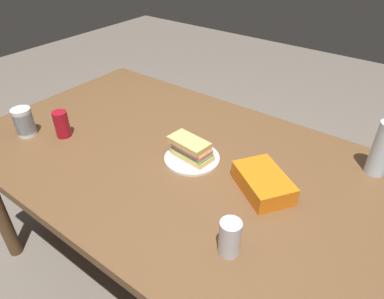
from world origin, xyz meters
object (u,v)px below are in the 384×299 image
(plastic_cup_stack, at_px, (24,122))
(soda_can_silver, at_px, (230,238))
(paper_plate, at_px, (192,158))
(soda_can_red, at_px, (62,124))
(chip_bag, at_px, (263,182))
(dining_table, at_px, (172,168))
(water_bottle_tall, at_px, (382,148))
(sandwich, at_px, (191,149))

(plastic_cup_stack, distance_m, soda_can_silver, 1.09)
(paper_plate, distance_m, soda_can_red, 0.62)
(chip_bag, bearing_deg, plastic_cup_stack, -129.37)
(dining_table, xyz_separation_m, soda_can_red, (0.48, 0.19, 0.14))
(dining_table, relative_size, soda_can_silver, 14.51)
(dining_table, xyz_separation_m, paper_plate, (-0.10, -0.02, 0.09))
(water_bottle_tall, height_order, plastic_cup_stack, water_bottle_tall)
(paper_plate, relative_size, plastic_cup_stack, 1.75)
(chip_bag, xyz_separation_m, water_bottle_tall, (-0.30, -0.36, 0.08))
(water_bottle_tall, bearing_deg, chip_bag, 50.09)
(soda_can_red, height_order, soda_can_silver, same)
(paper_plate, xyz_separation_m, chip_bag, (-0.32, -0.00, 0.03))
(water_bottle_tall, height_order, soda_can_silver, water_bottle_tall)
(dining_table, distance_m, paper_plate, 0.13)
(dining_table, relative_size, sandwich, 9.24)
(dining_table, distance_m, sandwich, 0.16)
(chip_bag, height_order, plastic_cup_stack, plastic_cup_stack)
(chip_bag, height_order, water_bottle_tall, water_bottle_tall)
(sandwich, distance_m, chip_bag, 0.33)
(plastic_cup_stack, bearing_deg, soda_can_silver, 179.54)
(dining_table, bearing_deg, paper_plate, -169.92)
(dining_table, relative_size, plastic_cup_stack, 13.51)
(soda_can_red, relative_size, chip_bag, 0.53)
(sandwich, height_order, plastic_cup_stack, plastic_cup_stack)
(paper_plate, height_order, plastic_cup_stack, plastic_cup_stack)
(chip_bag, bearing_deg, dining_table, -142.65)
(paper_plate, relative_size, soda_can_red, 1.87)
(sandwich, distance_m, plastic_cup_stack, 0.78)
(dining_table, distance_m, chip_bag, 0.43)
(sandwich, height_order, chip_bag, sandwich)
(soda_can_red, bearing_deg, water_bottle_tall, -154.58)
(paper_plate, distance_m, chip_bag, 0.32)
(sandwich, xyz_separation_m, plastic_cup_stack, (0.72, 0.30, 0.01))
(paper_plate, distance_m, water_bottle_tall, 0.73)
(paper_plate, relative_size, sandwich, 1.19)
(sandwich, xyz_separation_m, water_bottle_tall, (-0.63, -0.37, 0.06))
(paper_plate, distance_m, soda_can_silver, 0.49)
(soda_can_silver, bearing_deg, dining_table, -31.91)
(soda_can_red, height_order, water_bottle_tall, water_bottle_tall)
(dining_table, relative_size, water_bottle_tall, 7.46)
(paper_plate, relative_size, soda_can_silver, 1.87)
(dining_table, relative_size, chip_bag, 7.70)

